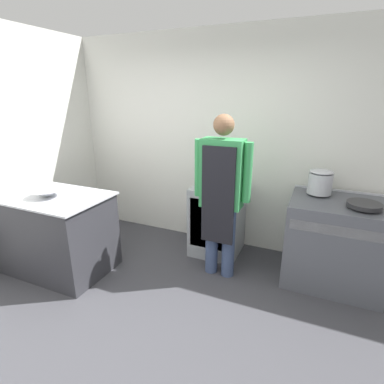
# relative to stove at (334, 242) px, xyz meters

# --- Properties ---
(ground_plane) EXTENTS (14.00, 14.00, 0.00)m
(ground_plane) POSITION_rel_stove_xyz_m (-1.49, -1.58, -0.46)
(ground_plane) COLOR #38383D
(wall_back) EXTENTS (8.00, 0.05, 2.70)m
(wall_back) POSITION_rel_stove_xyz_m (-1.49, 0.45, 0.89)
(wall_back) COLOR silver
(wall_back) RESTS_ON ground_plane
(wall_left) EXTENTS (0.05, 8.00, 2.70)m
(wall_left) POSITION_rel_stove_xyz_m (-3.53, -0.58, 0.89)
(wall_left) COLOR silver
(wall_left) RESTS_ON ground_plane
(prep_counter) EXTENTS (1.18, 0.79, 0.90)m
(prep_counter) POSITION_rel_stove_xyz_m (-2.86, -0.99, -0.01)
(prep_counter) COLOR #2D2D33
(prep_counter) RESTS_ON ground_plane
(stove) EXTENTS (0.95, 0.75, 0.94)m
(stove) POSITION_rel_stove_xyz_m (0.00, 0.00, 0.00)
(stove) COLOR #4C4F56
(stove) RESTS_ON ground_plane
(fridge_unit) EXTENTS (0.59, 0.58, 0.88)m
(fridge_unit) POSITION_rel_stove_xyz_m (-1.34, 0.11, -0.02)
(fridge_unit) COLOR #93999E
(fridge_unit) RESTS_ON ground_plane
(person_cook) EXTENTS (0.61, 0.24, 1.77)m
(person_cook) POSITION_rel_stove_xyz_m (-1.15, -0.36, 0.54)
(person_cook) COLOR #38476B
(person_cook) RESTS_ON ground_plane
(mixing_bowl) EXTENTS (0.34, 0.34, 0.09)m
(mixing_bowl) POSITION_rel_stove_xyz_m (-2.88, -1.05, 0.48)
(mixing_bowl) COLOR #B2B5BC
(mixing_bowl) RESTS_ON prep_counter
(small_bowl) EXTENTS (0.22, 0.22, 0.06)m
(small_bowl) POSITION_rel_stove_xyz_m (-3.02, -0.88, 0.47)
(small_bowl) COLOR #B2B5BC
(small_bowl) RESTS_ON prep_counter
(stock_pot) EXTENTS (0.24, 0.24, 0.26)m
(stock_pot) POSITION_rel_stove_xyz_m (-0.21, 0.13, 0.61)
(stock_pot) COLOR #B2B5BC
(stock_pot) RESTS_ON stove
(saute_pan) EXTENTS (0.31, 0.31, 0.04)m
(saute_pan) POSITION_rel_stove_xyz_m (0.19, -0.13, 0.50)
(saute_pan) COLOR #262628
(saute_pan) RESTS_ON stove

